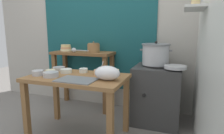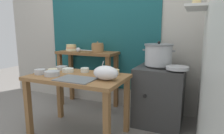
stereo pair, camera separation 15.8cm
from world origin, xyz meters
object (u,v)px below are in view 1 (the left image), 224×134
prep_table (77,86)px  stove_block (157,94)px  ladle (75,50)px  prep_bowl_3 (83,70)px  steamer_pot (156,54)px  prep_bowl_6 (59,68)px  plastic_bag (107,73)px  back_shelf_table (83,66)px  prep_bowl_1 (50,71)px  bowl_stack_enamel (66,48)px  prep_bowl_4 (66,71)px  serving_tray (77,80)px  prep_bowl_0 (114,72)px  prep_bowl_2 (51,74)px  prep_bowl_5 (100,72)px  prep_bowl_7 (38,73)px  clay_pot (94,48)px  wide_pan (175,67)px

prep_table → stove_block: bearing=40.1°
ladle → prep_bowl_3: size_ratio=2.94×
steamer_pot → prep_bowl_6: size_ratio=2.74×
plastic_bag → prep_bowl_6: (-0.77, 0.26, -0.05)m
back_shelf_table → prep_bowl_3: (0.34, -0.63, 0.07)m
plastic_bag → prep_bowl_1: 0.76m
prep_table → bowl_stack_enamel: size_ratio=6.26×
prep_bowl_1 → prep_bowl_4: bearing=30.1°
serving_tray → prep_bowl_0: (0.28, 0.36, 0.03)m
bowl_stack_enamel → prep_bowl_0: bearing=-31.2°
bowl_stack_enamel → prep_bowl_2: 1.05m
prep_bowl_0 → prep_bowl_3: 0.39m
steamer_pot → prep_bowl_5: steamer_pot is taller
plastic_bag → prep_bowl_2: plastic_bag is taller
prep_table → prep_bowl_4: size_ratio=8.02×
prep_bowl_3 → prep_bowl_7: bearing=-143.4°
back_shelf_table → prep_bowl_4: 0.73m
prep_bowl_3 → prep_bowl_6: 0.36m
prep_bowl_5 → prep_bowl_6: size_ratio=1.05×
steamer_pot → clay_pot: (-0.94, 0.11, 0.05)m
clay_pot → prep_bowl_1: (-0.20, -0.80, -0.22)m
serving_tray → plastic_bag: 0.32m
prep_bowl_4 → prep_bowl_7: bearing=-134.6°
prep_bowl_5 → prep_bowl_7: 0.71m
stove_block → prep_bowl_6: bearing=-158.2°
prep_bowl_3 → prep_bowl_5: 0.24m
prep_bowl_6 → prep_bowl_7: bearing=-99.5°
prep_bowl_3 → prep_bowl_7: prep_bowl_7 is taller
clay_pot → prep_bowl_6: clay_pot is taller
prep_bowl_6 → plastic_bag: bearing=-18.7°
back_shelf_table → prep_bowl_5: 0.89m
wide_pan → prep_bowl_4: 1.31m
back_shelf_table → prep_bowl_5: back_shelf_table is taller
serving_tray → wide_pan: wide_pan is taller
plastic_bag → wide_pan: 0.86m
back_shelf_table → steamer_pot: (1.13, -0.11, 0.24)m
clay_pot → prep_bowl_4: 0.74m
serving_tray → prep_bowl_4: size_ratio=2.92×
ladle → prep_table: bearing=-58.2°
clay_pot → stove_block: bearing=-7.5°
clay_pot → prep_bowl_1: 0.85m
prep_table → prep_bowl_6: 0.45m
serving_tray → prep_bowl_6: prep_bowl_6 is taller
serving_tray → prep_bowl_4: prep_bowl_4 is taller
stove_block → prep_bowl_4: (-1.02, -0.58, 0.36)m
stove_block → steamer_pot: 0.54m
stove_block → prep_bowl_0: bearing=-131.7°
steamer_pot → prep_bowl_0: steamer_pot is taller
plastic_bag → prep_bowl_5: size_ratio=1.71×
prep_bowl_6 → prep_bowl_3: bearing=-2.6°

